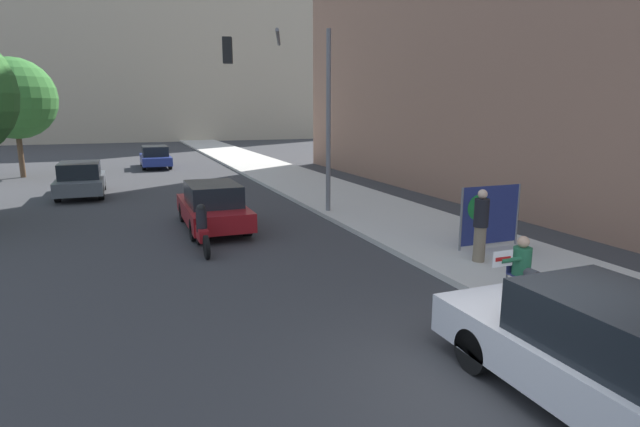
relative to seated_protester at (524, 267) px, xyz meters
name	(u,v)px	position (x,y,z in m)	size (l,w,h in m)	color
ground_plane	(518,394)	(-2.17, -2.28, -0.81)	(160.00, 160.00, 0.00)	#38383A
sidewalk_curb	(334,195)	(1.58, 12.72, -0.74)	(4.10, 90.00, 0.15)	beige
seated_protester	(524,267)	(0.00, 0.00, 0.00)	(0.95, 0.77, 1.22)	#474C56
jogger_on_sidewalk	(481,225)	(0.88, 2.32, 0.22)	(0.34, 0.34, 1.72)	#756651
protest_banner	(490,215)	(1.90, 3.24, 0.20)	(1.85, 0.06, 1.62)	slate
traffic_light_pole	(292,90)	(-1.27, 9.65, 3.51)	(3.46, 3.23, 6.16)	slate
parked_car_curbside	(619,362)	(-1.53, -3.13, -0.05)	(1.85, 4.78, 1.53)	silver
car_on_road_nearest	(213,206)	(-4.28, 8.59, -0.09)	(1.74, 4.36, 1.45)	maroon
car_on_road_midblock	(81,179)	(-8.56, 16.86, -0.08)	(1.84, 4.50, 1.47)	#565B60
car_on_road_distant	(155,157)	(-4.86, 27.10, -0.11)	(1.77, 4.57, 1.40)	navy
motorcycle_on_road	(202,231)	(-5.00, 6.08, -0.26)	(0.28, 2.03, 1.28)	maroon
street_tree_midblock	(14,98)	(-12.03, 24.79, 3.46)	(4.34, 4.34, 6.45)	brown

